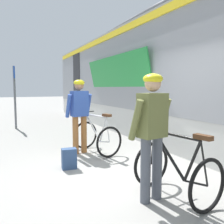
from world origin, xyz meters
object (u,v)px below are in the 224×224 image
backpack_on_platform (69,159)px  bicycle_far_white (97,136)px  bicycle_near_black (176,171)px  cyclist_far_in_blue (79,110)px  train_car (202,74)px  cyclist_near_in_olive (152,126)px  platform_sign_post (14,86)px

backpack_on_platform → bicycle_far_white: bearing=48.6°
bicycle_far_white → backpack_on_platform: (-0.90, -0.85, -0.20)m
bicycle_near_black → bicycle_far_white: same height
cyclist_far_in_blue → bicycle_near_black: (0.54, -2.87, -0.65)m
bicycle_far_white → backpack_on_platform: bicycle_far_white is taller
cyclist_far_in_blue → backpack_on_platform: bearing=-117.8°
train_car → backpack_on_platform: size_ratio=51.24×
cyclist_near_in_olive → train_car: bearing=36.1°
train_car → bicycle_far_white: bearing=175.6°
bicycle_near_black → backpack_on_platform: size_ratio=2.91×
train_car → bicycle_near_black: 4.13m
cyclist_near_in_olive → bicycle_near_black: size_ratio=1.52×
bicycle_near_black → platform_sign_post: 7.61m
cyclist_near_in_olive → bicycle_near_black: cyclist_near_in_olive is taller
cyclist_near_in_olive → platform_sign_post: size_ratio=0.73×
backpack_on_platform → platform_sign_post: size_ratio=0.17×
train_car → bicycle_near_black: train_car is taller
cyclist_far_in_blue → bicycle_far_white: 0.77m
bicycle_far_white → platform_sign_post: size_ratio=0.50×
cyclist_far_in_blue → platform_sign_post: platform_sign_post is taller
bicycle_near_black → platform_sign_post: platform_sign_post is taller
train_car → backpack_on_platform: bearing=-171.2°
cyclist_near_in_olive → bicycle_near_black: (0.37, -0.09, -0.65)m
train_car → platform_sign_post: train_car is taller
cyclist_near_in_olive → cyclist_far_in_blue: bearing=93.5°
train_car → cyclist_near_in_olive: (-3.28, -2.39, -0.91)m
train_car → cyclist_far_in_blue: train_car is taller
bicycle_near_black → bicycle_far_white: (-0.16, 2.72, 0.00)m
train_car → cyclist_near_in_olive: 4.16m
cyclist_near_in_olive → platform_sign_post: (-1.37, 7.22, 0.57)m
cyclist_far_in_blue → platform_sign_post: bearing=105.1°
bicycle_near_black → cyclist_far_in_blue: bearing=100.6°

